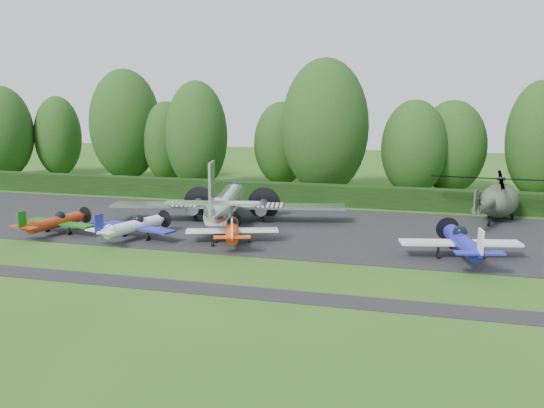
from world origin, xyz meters
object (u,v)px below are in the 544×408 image
(light_plane_white, at_px, (133,226))
(helicopter, at_px, (500,198))
(light_plane_blue, at_px, (462,242))
(transport_plane, at_px, (225,204))
(light_plane_orange, at_px, (232,230))
(light_plane_red, at_px, (55,222))

(light_plane_white, distance_m, helicopter, 30.38)
(light_plane_blue, xyz_separation_m, helicopter, (3.43, 13.91, 0.73))
(transport_plane, distance_m, light_plane_orange, 6.40)
(light_plane_red, height_order, light_plane_blue, light_plane_blue)
(light_plane_white, xyz_separation_m, helicopter, (26.68, 14.49, 0.94))
(light_plane_orange, distance_m, helicopter, 23.64)
(light_plane_orange, distance_m, light_plane_blue, 15.79)
(transport_plane, bearing_deg, light_plane_blue, -6.09)
(light_plane_white, relative_size, helicopter, 0.51)
(transport_plane, bearing_deg, light_plane_white, -114.60)
(helicopter, bearing_deg, light_plane_blue, -122.47)
(transport_plane, relative_size, light_plane_blue, 2.38)
(transport_plane, relative_size, light_plane_white, 2.84)
(light_plane_orange, xyz_separation_m, light_plane_blue, (15.78, -0.17, 0.18))
(light_plane_blue, bearing_deg, transport_plane, 174.83)
(transport_plane, xyz_separation_m, helicopter, (21.83, 7.94, 0.24))
(transport_plane, height_order, helicopter, transport_plane)
(transport_plane, relative_size, helicopter, 1.46)
(light_plane_red, bearing_deg, light_plane_white, -10.48)
(transport_plane, height_order, light_plane_white, transport_plane)
(transport_plane, distance_m, light_plane_blue, 19.35)
(light_plane_white, bearing_deg, light_plane_red, 162.83)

